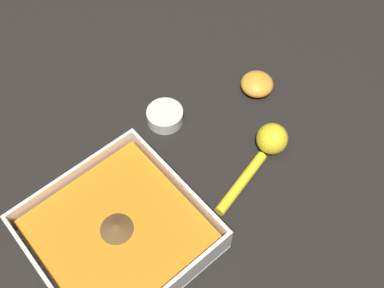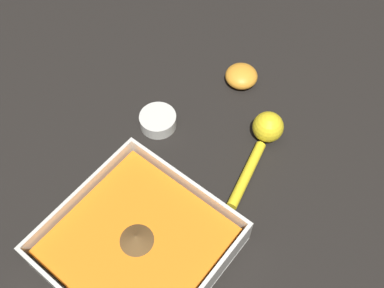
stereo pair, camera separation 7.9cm
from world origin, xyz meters
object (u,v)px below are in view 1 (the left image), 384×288
(square_dish, at_px, (119,234))
(lemon_half, at_px, (257,84))
(lemon_squeezer, at_px, (266,147))
(spice_bowl, at_px, (165,116))

(square_dish, bearing_deg, lemon_half, -78.60)
(square_dish, xyz_separation_m, lemon_squeezer, (-0.04, -0.29, 0.00))
(spice_bowl, relative_size, lemon_half, 1.07)
(lemon_squeezer, bearing_deg, spice_bowl, 103.44)
(square_dish, xyz_separation_m, spice_bowl, (0.14, -0.20, -0.01))
(lemon_half, bearing_deg, square_dish, 101.40)
(square_dish, relative_size, lemon_half, 3.89)
(spice_bowl, xyz_separation_m, lemon_half, (-0.06, -0.18, 0.01))
(spice_bowl, height_order, lemon_half, lemon_half)
(square_dish, bearing_deg, lemon_squeezer, -97.55)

